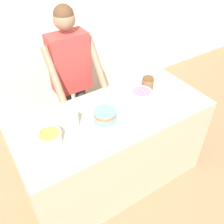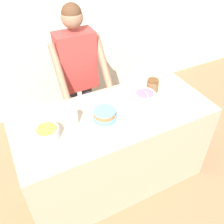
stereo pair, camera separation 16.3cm
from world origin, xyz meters
name	(u,v)px [view 1 (the left image)]	position (x,y,z in m)	size (l,w,h in m)	color
ground_plane	(134,204)	(0.00, 0.00, 0.00)	(14.00, 14.00, 0.00)	#93704C
wall_back	(43,17)	(0.00, 1.91, 1.30)	(10.00, 0.05, 2.60)	beige
counter	(114,149)	(0.00, 0.39, 0.46)	(1.75, 0.77, 0.91)	tan
person_baker	(71,72)	(-0.07, 1.08, 1.01)	(0.52, 0.46, 1.66)	#2D2D38
cake	(105,116)	(-0.11, 0.35, 0.95)	(0.32, 0.32, 0.10)	silver
frosting_bowl_orange	(50,137)	(-0.59, 0.36, 0.96)	(0.18, 0.18, 0.16)	silver
frosting_bowl_purple	(141,94)	(0.34, 0.44, 0.95)	(0.20, 0.20, 0.14)	white
drinking_glass	(73,120)	(-0.36, 0.43, 0.98)	(0.08, 0.08, 0.14)	silver
ceramic_plate	(180,104)	(0.58, 0.17, 0.92)	(0.27, 0.27, 0.01)	white
stoneware_jar	(148,83)	(0.49, 0.53, 0.97)	(0.11, 0.11, 0.12)	brown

